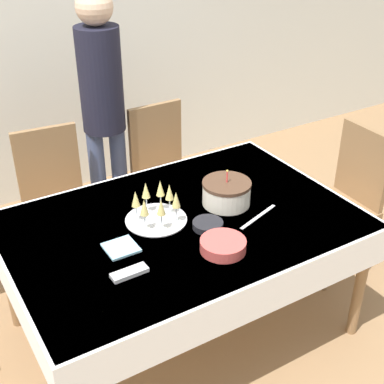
% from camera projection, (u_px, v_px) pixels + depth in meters
% --- Properties ---
extents(ground_plane, '(12.00, 12.00, 0.00)m').
position_uv_depth(ground_plane, '(183.00, 327.00, 3.14)').
color(ground_plane, '#93704C').
extents(wall_back, '(8.00, 0.05, 2.70)m').
position_uv_depth(wall_back, '(46.00, 26.00, 3.93)').
color(wall_back, silver).
rests_on(wall_back, ground_plane).
extents(dining_table, '(1.79, 1.22, 0.75)m').
position_uv_depth(dining_table, '(182.00, 236.00, 2.82)').
color(dining_table, white).
rests_on(dining_table, ground_plane).
extents(dining_chair_far_left, '(0.46, 0.46, 0.97)m').
position_uv_depth(dining_chair_far_left, '(56.00, 197.00, 3.38)').
color(dining_chair_far_left, olive).
rests_on(dining_chair_far_left, ground_plane).
extents(dining_chair_far_right, '(0.43, 0.43, 0.97)m').
position_uv_depth(dining_chair_far_right, '(164.00, 168.00, 3.74)').
color(dining_chair_far_right, olive).
rests_on(dining_chair_far_right, ground_plane).
extents(dining_chair_right_end, '(0.43, 0.43, 0.97)m').
position_uv_depth(dining_chair_right_end, '(346.00, 195.00, 3.41)').
color(dining_chair_right_end, olive).
rests_on(dining_chair_right_end, ground_plane).
extents(birthday_cake, '(0.26, 0.26, 0.21)m').
position_uv_depth(birthday_cake, '(226.00, 193.00, 2.88)').
color(birthday_cake, silver).
rests_on(birthday_cake, dining_table).
extents(champagne_tray, '(0.32, 0.32, 0.18)m').
position_uv_depth(champagne_tray, '(156.00, 206.00, 2.73)').
color(champagne_tray, silver).
rests_on(champagne_tray, dining_table).
extents(plate_stack_main, '(0.22, 0.22, 0.06)m').
position_uv_depth(plate_stack_main, '(223.00, 245.00, 2.53)').
color(plate_stack_main, '#CC4C47').
rests_on(plate_stack_main, dining_table).
extents(plate_stack_dessert, '(0.16, 0.16, 0.03)m').
position_uv_depth(plate_stack_dessert, '(208.00, 225.00, 2.70)').
color(plate_stack_dessert, black).
rests_on(plate_stack_dessert, dining_table).
extents(cake_knife, '(0.29, 0.11, 0.00)m').
position_uv_depth(cake_knife, '(258.00, 217.00, 2.79)').
color(cake_knife, silver).
rests_on(cake_knife, dining_table).
extents(fork_pile, '(0.17, 0.06, 0.02)m').
position_uv_depth(fork_pile, '(129.00, 273.00, 2.38)').
color(fork_pile, silver).
rests_on(fork_pile, dining_table).
extents(napkin_pile, '(0.15, 0.15, 0.01)m').
position_uv_depth(napkin_pile, '(121.00, 248.00, 2.55)').
color(napkin_pile, '#8CC6E0').
rests_on(napkin_pile, dining_table).
extents(person_standing, '(0.28, 0.28, 1.74)m').
position_uv_depth(person_standing, '(102.00, 98.00, 3.44)').
color(person_standing, '#3F4C72').
rests_on(person_standing, ground_plane).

